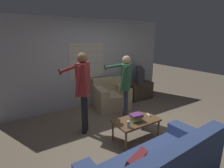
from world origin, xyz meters
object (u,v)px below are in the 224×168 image
Objects in this scene: armchair_beige at (111,96)px; soda_can at (128,124)px; person_right_standing at (125,81)px; person_left_standing at (83,84)px; spare_remote at (149,115)px; coffee_table at (136,122)px; tv at (140,75)px; book_stack at (136,117)px.

armchair_beige reaches higher than soda_can.
armchair_beige is 0.66× the size of person_right_standing.
person_left_standing reaches higher than spare_remote.
person_right_standing is (-0.14, -0.91, 0.69)m from armchair_beige.
armchair_beige is 0.61× the size of person_left_standing.
person_right_standing is 1.00m from spare_remote.
coffee_table is at bearing -97.48° from person_left_standing.
tv reaches higher than coffee_table.
tv is at bearing 70.12° from spare_remote.
person_right_standing is 6.46× the size of book_stack.
armchair_beige is 7.89× the size of spare_remote.
soda_can reaches higher than spare_remote.
soda_can is (-2.00, -2.01, -0.32)m from tv.
coffee_table is 1.15× the size of tv.
soda_can is at bearing -168.94° from person_right_standing.
book_stack is 1.85× the size of spare_remote.
armchair_beige is 4.26× the size of book_stack.
person_left_standing is 1.07× the size of person_right_standing.
tv is 2.67m from person_left_standing.
book_stack is at bearing -134.19° from coffee_table.
tv reaches higher than spare_remote.
tv is 3.16× the size of book_stack.
coffee_table is 7.26× the size of soda_can.
spare_remote is (0.01, -0.82, -0.58)m from person_right_standing.
book_stack reaches higher than soda_can.
armchair_beige is at bearing 74.54° from coffee_table.
person_left_standing is 13.88× the size of soda_can.
soda_can is (-0.28, -0.11, -0.02)m from book_stack.
person_left_standing is (-1.25, -0.92, 0.78)m from armchair_beige.
book_stack is (0.73, -0.87, -0.59)m from person_left_standing.
spare_remote is (0.40, 0.06, -0.07)m from book_stack.
coffee_table is 0.37m from soda_can.
person_right_standing reaches higher than soda_can.
person_right_standing is 12.91× the size of soda_can.
book_stack is 0.41m from spare_remote.
coffee_table is 0.56× the size of person_right_standing.
person_right_standing is at bearing 67.97° from coffee_table.
book_stack is at bearing -6.80° from tv.
book_stack is at bearing 22.21° from soda_can.
tv is at bearing 47.66° from book_stack.
person_right_standing is at bearing 91.50° from armchair_beige.
person_left_standing is 1.54m from spare_remote.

